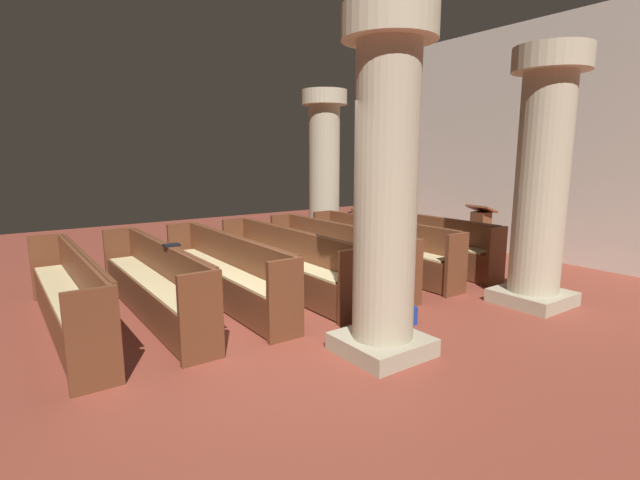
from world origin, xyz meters
name	(u,v)px	position (x,y,z in m)	size (l,w,h in m)	color
ground_plane	(276,324)	(0.00, 0.00, 0.00)	(19.20, 19.20, 0.00)	brown
back_wall	(557,141)	(0.00, 6.08, 2.25)	(10.00, 0.16, 4.50)	silver
pew_row_0	(418,239)	(-1.14, 3.68, 0.49)	(3.31, 0.46, 0.91)	brown
pew_row_1	(380,245)	(-1.14, 2.72, 0.49)	(3.31, 0.46, 0.91)	brown
pew_row_2	(335,251)	(-1.14, 1.77, 0.49)	(3.31, 0.47, 0.91)	brown
pew_row_3	(284,259)	(-1.14, 0.82, 0.49)	(3.31, 0.47, 0.91)	brown
pew_row_4	(224,268)	(-1.14, -0.13, 0.49)	(3.31, 0.46, 0.91)	brown
pew_row_5	(153,279)	(-1.14, -1.09, 0.49)	(3.31, 0.46, 0.91)	brown
pew_row_6	(67,291)	(-1.14, -2.04, 0.49)	(3.31, 0.47, 0.91)	brown
pillar_aisle_side	(542,176)	(1.34, 3.27, 1.74)	(0.95, 0.95, 3.33)	tan
pillar_far_side	(324,167)	(-3.56, 3.31, 1.74)	(0.95, 0.95, 3.33)	tan
pillar_aisle_rear	(386,183)	(1.34, 0.48, 1.74)	(0.89, 0.89, 3.33)	tan
lectern	(480,238)	(-0.67, 4.85, 0.45)	(0.48, 0.45, 1.08)	brown
hymn_book	(171,245)	(-0.95, -0.89, 0.92)	(0.14, 0.19, 0.03)	black
kneeler_box_blue	(396,313)	(0.78, 1.22, 0.11)	(0.43, 0.31, 0.22)	navy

